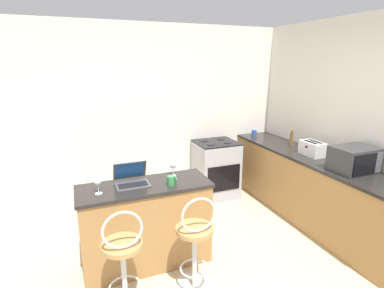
{
  "coord_description": "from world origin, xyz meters",
  "views": [
    {
      "loc": [
        -1.07,
        -1.99,
        2.06
      ],
      "look_at": [
        0.37,
        1.65,
        0.99
      ],
      "focal_mm": 28.0,
      "sensor_mm": 36.0,
      "label": 1
    }
  ],
  "objects_px": {
    "mug_green": "(171,180)",
    "mug_blue": "(254,133)",
    "laptop": "(131,178)",
    "stove_range": "(216,169)",
    "wine_glass_short": "(98,182)",
    "bar_stool_far": "(195,247)",
    "toaster": "(312,149)",
    "bar_stool_near": "(124,264)",
    "pepper_mill": "(292,138)",
    "wine_glass_tall": "(173,165)",
    "microwave": "(354,160)"
  },
  "relations": [
    {
      "from": "toaster",
      "to": "pepper_mill",
      "type": "relative_size",
      "value": 1.33
    },
    {
      "from": "microwave",
      "to": "mug_blue",
      "type": "relative_size",
      "value": 4.67
    },
    {
      "from": "stove_range",
      "to": "wine_glass_short",
      "type": "relative_size",
      "value": 5.58
    },
    {
      "from": "bar_stool_near",
      "to": "pepper_mill",
      "type": "distance_m",
      "value": 2.94
    },
    {
      "from": "toaster",
      "to": "bar_stool_near",
      "type": "bearing_deg",
      "value": -164.67
    },
    {
      "from": "laptop",
      "to": "toaster",
      "type": "xyz_separation_m",
      "value": [
        2.36,
        0.07,
        0.04
      ]
    },
    {
      "from": "wine_glass_short",
      "to": "microwave",
      "type": "bearing_deg",
      "value": -9.28
    },
    {
      "from": "laptop",
      "to": "mug_blue",
      "type": "distance_m",
      "value": 2.58
    },
    {
      "from": "bar_stool_far",
      "to": "stove_range",
      "type": "relative_size",
      "value": 1.08
    },
    {
      "from": "bar_stool_near",
      "to": "laptop",
      "type": "xyz_separation_m",
      "value": [
        0.21,
        0.63,
        0.5
      ]
    },
    {
      "from": "bar_stool_far",
      "to": "microwave",
      "type": "xyz_separation_m",
      "value": [
        1.9,
        0.06,
        0.58
      ]
    },
    {
      "from": "wine_glass_tall",
      "to": "stove_range",
      "type": "bearing_deg",
      "value": 46.27
    },
    {
      "from": "mug_green",
      "to": "mug_blue",
      "type": "bearing_deg",
      "value": 37.52
    },
    {
      "from": "toaster",
      "to": "bar_stool_far",
      "type": "bearing_deg",
      "value": -159.94
    },
    {
      "from": "microwave",
      "to": "stove_range",
      "type": "distance_m",
      "value": 1.99
    },
    {
      "from": "mug_green",
      "to": "mug_blue",
      "type": "relative_size",
      "value": 0.99
    },
    {
      "from": "bar_stool_near",
      "to": "wine_glass_short",
      "type": "height_order",
      "value": "wine_glass_short"
    },
    {
      "from": "stove_range",
      "to": "mug_green",
      "type": "relative_size",
      "value": 9.37
    },
    {
      "from": "stove_range",
      "to": "microwave",
      "type": "bearing_deg",
      "value": -63.99
    },
    {
      "from": "pepper_mill",
      "to": "bar_stool_near",
      "type": "bearing_deg",
      "value": -155.66
    },
    {
      "from": "wine_glass_tall",
      "to": "mug_blue",
      "type": "bearing_deg",
      "value": 34.18
    },
    {
      "from": "toaster",
      "to": "stove_range",
      "type": "xyz_separation_m",
      "value": [
        -0.86,
        1.07,
        -0.54
      ]
    },
    {
      "from": "bar_stool_far",
      "to": "wine_glass_tall",
      "type": "height_order",
      "value": "wine_glass_tall"
    },
    {
      "from": "mug_blue",
      "to": "wine_glass_short",
      "type": "distance_m",
      "value": 2.93
    },
    {
      "from": "pepper_mill",
      "to": "mug_blue",
      "type": "height_order",
      "value": "pepper_mill"
    },
    {
      "from": "bar_stool_near",
      "to": "wine_glass_tall",
      "type": "distance_m",
      "value": 1.1
    },
    {
      "from": "pepper_mill",
      "to": "mug_green",
      "type": "bearing_deg",
      "value": -160.12
    },
    {
      "from": "stove_range",
      "to": "mug_blue",
      "type": "height_order",
      "value": "mug_blue"
    },
    {
      "from": "laptop",
      "to": "mug_green",
      "type": "height_order",
      "value": "laptop"
    },
    {
      "from": "laptop",
      "to": "bar_stool_near",
      "type": "bearing_deg",
      "value": -108.32
    },
    {
      "from": "bar_stool_far",
      "to": "pepper_mill",
      "type": "bearing_deg",
      "value": 30.86
    },
    {
      "from": "pepper_mill",
      "to": "bar_stool_far",
      "type": "bearing_deg",
      "value": -149.14
    },
    {
      "from": "pepper_mill",
      "to": "wine_glass_tall",
      "type": "distance_m",
      "value": 2.04
    },
    {
      "from": "microwave",
      "to": "mug_green",
      "type": "bearing_deg",
      "value": 169.11
    },
    {
      "from": "mug_green",
      "to": "mug_blue",
      "type": "distance_m",
      "value": 2.39
    },
    {
      "from": "bar_stool_far",
      "to": "toaster",
      "type": "xyz_separation_m",
      "value": [
        1.93,
        0.7,
        0.53
      ]
    },
    {
      "from": "wine_glass_tall",
      "to": "mug_green",
      "type": "bearing_deg",
      "value": -112.23
    },
    {
      "from": "laptop",
      "to": "wine_glass_tall",
      "type": "xyz_separation_m",
      "value": [
        0.45,
        0.05,
        0.07
      ]
    },
    {
      "from": "bar_stool_far",
      "to": "stove_range",
      "type": "distance_m",
      "value": 2.07
    },
    {
      "from": "mug_blue",
      "to": "microwave",
      "type": "bearing_deg",
      "value": -87.32
    },
    {
      "from": "laptop",
      "to": "toaster",
      "type": "height_order",
      "value": "laptop"
    },
    {
      "from": "microwave",
      "to": "toaster",
      "type": "relative_size",
      "value": 1.45
    },
    {
      "from": "stove_range",
      "to": "pepper_mill",
      "type": "xyz_separation_m",
      "value": [
        0.93,
        -0.58,
        0.56
      ]
    },
    {
      "from": "wine_glass_tall",
      "to": "wine_glass_short",
      "type": "bearing_deg",
      "value": -167.2
    },
    {
      "from": "stove_range",
      "to": "bar_stool_near",
      "type": "bearing_deg",
      "value": -133.95
    },
    {
      "from": "laptop",
      "to": "wine_glass_short",
      "type": "distance_m",
      "value": 0.36
    },
    {
      "from": "bar_stool_far",
      "to": "stove_range",
      "type": "height_order",
      "value": "bar_stool_far"
    },
    {
      "from": "mug_green",
      "to": "wine_glass_short",
      "type": "relative_size",
      "value": 0.6
    },
    {
      "from": "laptop",
      "to": "stove_range",
      "type": "bearing_deg",
      "value": 37.29
    },
    {
      "from": "bar_stool_far",
      "to": "microwave",
      "type": "height_order",
      "value": "microwave"
    }
  ]
}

